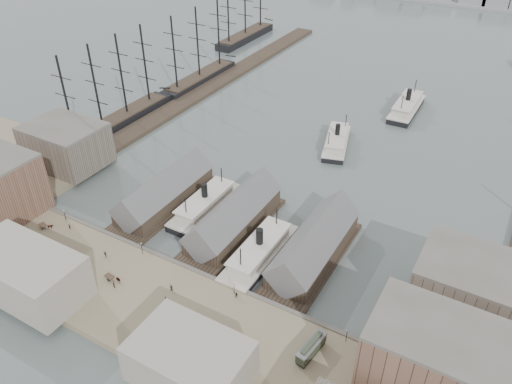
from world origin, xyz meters
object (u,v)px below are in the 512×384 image
Objects in this scene: horse_cart_right at (179,323)px; horse_cart_left at (48,226)px; horse_cart_center at (115,279)px; ferry_docked_west at (205,204)px; tram at (311,349)px.

horse_cart_left is at bearing 83.60° from horse_cart_right.
horse_cart_center is 23.50m from horse_cart_right.
ferry_docked_west is at bearing -26.66° from horse_cart_left.
tram is at bearing -78.04° from horse_cart_center.
horse_cart_left is 56.68m from horse_cart_right.
horse_cart_right is (22.32, -42.83, 0.32)m from ferry_docked_west.
horse_cart_center is at bearing -166.59° from tram.
horse_cart_left is at bearing -172.90° from tram.
ferry_docked_west is 6.04× the size of horse_cart_center.
horse_cart_right is at bearing -81.27° from horse_cart_left.
ferry_docked_west reaches higher than horse_cart_right.
horse_cart_right is (55.79, -10.01, -0.01)m from horse_cart_left.
ferry_docked_west is 46.87m from horse_cart_left.
ferry_docked_west reaches higher than horse_cart_center.
horse_cart_center is (-53.42, -4.76, -0.91)m from tram.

